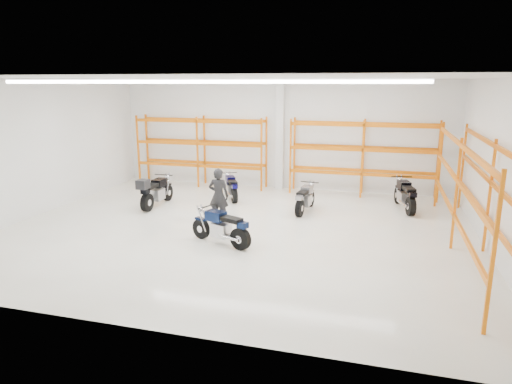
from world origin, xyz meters
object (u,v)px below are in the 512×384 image
(motorcycle_back_b, at_px, (231,188))
(motorcycle_back_c, at_px, (305,199))
(standing_man, at_px, (219,196))
(structural_column, at_px, (280,135))
(motorcycle_main, at_px, (223,228))
(motorcycle_back_d, at_px, (405,196))
(motorcycle_back_a, at_px, (155,192))

(motorcycle_back_b, bearing_deg, motorcycle_back_c, -18.41)
(motorcycle_back_c, relative_size, standing_man, 1.11)
(standing_man, height_order, structural_column, structural_column)
(motorcycle_main, relative_size, motorcycle_back_d, 0.90)
(motorcycle_main, bearing_deg, motorcycle_back_d, 45.49)
(motorcycle_back_a, xyz_separation_m, motorcycle_back_c, (5.28, 0.84, -0.11))
(motorcycle_back_b, xyz_separation_m, motorcycle_back_d, (6.36, 0.17, 0.07))
(motorcycle_back_c, height_order, motorcycle_back_d, motorcycle_back_d)
(motorcycle_back_a, relative_size, motorcycle_back_c, 1.15)
(motorcycle_back_a, relative_size, motorcycle_back_b, 1.29)
(motorcycle_main, bearing_deg, motorcycle_back_c, 67.33)
(motorcycle_main, distance_m, motorcycle_back_c, 4.20)
(motorcycle_back_a, bearing_deg, motorcycle_back_b, 39.14)
(motorcycle_main, height_order, motorcycle_back_a, motorcycle_back_a)
(motorcycle_main, xyz_separation_m, motorcycle_back_a, (-3.67, 3.03, 0.08))
(standing_man, bearing_deg, motorcycle_back_a, -23.84)
(standing_man, bearing_deg, motorcycle_back_b, -81.32)
(motorcycle_main, distance_m, motorcycle_back_b, 5.07)
(motorcycle_main, height_order, motorcycle_back_d, motorcycle_back_d)
(motorcycle_back_d, xyz_separation_m, standing_man, (-5.78, -3.14, 0.37))
(motorcycle_back_b, height_order, motorcycle_back_d, motorcycle_back_d)
(standing_man, relative_size, structural_column, 0.39)
(standing_man, bearing_deg, structural_column, -100.79)
(motorcycle_back_a, distance_m, motorcycle_back_b, 2.93)
(motorcycle_back_d, bearing_deg, motorcycle_main, -134.51)
(motorcycle_back_c, bearing_deg, motorcycle_back_b, 161.59)
(motorcycle_back_a, distance_m, structural_column, 5.79)
(motorcycle_main, xyz_separation_m, standing_man, (-0.82, 1.91, 0.41))
(motorcycle_back_b, bearing_deg, structural_column, 59.78)
(motorcycle_back_c, xyz_separation_m, standing_man, (-2.43, -1.96, 0.43))
(motorcycle_back_b, relative_size, standing_man, 0.99)
(motorcycle_main, bearing_deg, standing_man, 113.12)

